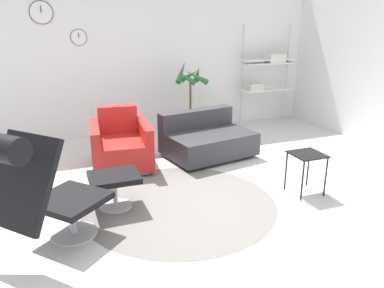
{
  "coord_description": "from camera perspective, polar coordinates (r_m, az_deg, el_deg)",
  "views": [
    {
      "loc": [
        -1.33,
        -3.83,
        1.95
      ],
      "look_at": [
        0.19,
        0.16,
        0.55
      ],
      "focal_mm": 35.0,
      "sensor_mm": 36.0,
      "label": 1
    }
  ],
  "objects": [
    {
      "name": "shelf_unit",
      "position": [
        7.5,
        11.4,
        10.91
      ],
      "size": [
        1.07,
        0.28,
        1.9
      ],
      "color": "#BCBCC1",
      "rests_on": "ground_plane"
    },
    {
      "name": "potted_plant",
      "position": [
        6.6,
        -0.24,
        6.3
      ],
      "size": [
        0.55,
        0.57,
        1.32
      ],
      "color": "#333338",
      "rests_on": "ground_plane"
    },
    {
      "name": "round_rug",
      "position": [
        4.26,
        -1.88,
        -9.04
      ],
      "size": [
        2.16,
        2.16,
        0.01
      ],
      "color": "slate",
      "rests_on": "ground_plane"
    },
    {
      "name": "couch_low",
      "position": [
        5.66,
        2.26,
        0.56
      ],
      "size": [
        1.39,
        1.11,
        0.65
      ],
      "rotation": [
        0.0,
        0.0,
        3.32
      ],
      "color": "black",
      "rests_on": "ground_plane"
    },
    {
      "name": "ground_plane",
      "position": [
        4.5,
        -1.57,
        -7.54
      ],
      "size": [
        12.0,
        12.0,
        0.0
      ],
      "primitive_type": "plane",
      "color": "silver"
    },
    {
      "name": "side_table",
      "position": [
        4.56,
        17.11,
        -2.21
      ],
      "size": [
        0.36,
        0.36,
        0.5
      ],
      "color": "black",
      "rests_on": "ground_plane"
    },
    {
      "name": "lounge_chair",
      "position": [
        3.36,
        -22.85,
        -5.27
      ],
      "size": [
        1.15,
        1.11,
        1.19
      ],
      "rotation": [
        0.0,
        0.0,
        -0.84
      ],
      "color": "#BCBCC1",
      "rests_on": "ground_plane"
    },
    {
      "name": "wall_back",
      "position": [
        6.77,
        -9.75,
        13.27
      ],
      "size": [
        12.0,
        0.09,
        2.8
      ],
      "color": "white",
      "rests_on": "ground_plane"
    },
    {
      "name": "ottoman",
      "position": [
        4.15,
        -11.76,
        -5.69
      ],
      "size": [
        0.53,
        0.45,
        0.39
      ],
      "color": "#BCBCC1",
      "rests_on": "ground_plane"
    },
    {
      "name": "armchair_red",
      "position": [
        5.29,
        -10.8,
        -0.38
      ],
      "size": [
        0.87,
        0.96,
        0.81
      ],
      "rotation": [
        0.0,
        0.0,
        3.05
      ],
      "color": "silver",
      "rests_on": "ground_plane"
    }
  ]
}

